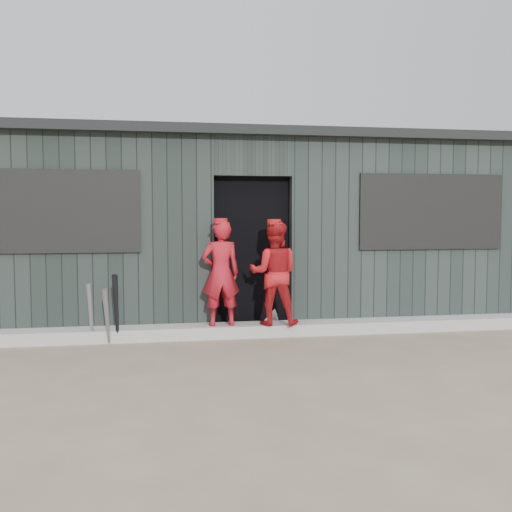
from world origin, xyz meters
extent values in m
plane|color=#776552|center=(0.00, 0.00, 0.00)|extent=(80.00, 80.00, 0.00)
cube|color=#9C9D97|center=(0.00, 1.82, 0.07)|extent=(8.00, 0.36, 0.15)
cone|color=gray|center=(-1.97, 1.66, 0.36)|extent=(0.09, 0.20, 0.72)
cone|color=gray|center=(-1.78, 1.55, 0.34)|extent=(0.09, 0.27, 0.68)
cone|color=black|center=(-1.68, 1.58, 0.42)|extent=(0.08, 0.28, 0.83)
imported|color=#A71420|center=(-0.44, 1.78, 0.80)|extent=(0.50, 0.35, 1.29)
imported|color=#B0151A|center=(0.21, 1.74, 0.79)|extent=(0.71, 0.61, 1.28)
imported|color=silver|center=(0.28, 2.32, 0.64)|extent=(0.69, 0.51, 1.28)
cube|color=black|center=(0.00, 3.50, 1.20)|extent=(7.60, 2.70, 2.20)
cube|color=#262D2A|center=(-2.25, 2.10, 1.25)|extent=(3.50, 0.20, 2.50)
cube|color=#2B3331|center=(2.25, 2.10, 1.25)|extent=(3.50, 0.20, 2.50)
cube|color=#282F2D|center=(0.00, 2.10, 2.25)|extent=(1.00, 0.20, 0.50)
cube|color=#262D2B|center=(3.90, 3.50, 1.25)|extent=(0.20, 3.00, 2.50)
cube|color=#262E2C|center=(0.00, 4.90, 1.25)|extent=(8.00, 0.20, 2.50)
cube|color=black|center=(0.00, 3.50, 2.56)|extent=(8.30, 3.30, 0.12)
cube|color=black|center=(-2.40, 1.98, 1.55)|extent=(2.00, 0.04, 1.00)
cube|color=black|center=(2.40, 1.98, 1.55)|extent=(2.00, 0.04, 1.00)
cube|color=black|center=(-0.18, 2.53, 1.35)|extent=(0.19, 0.19, 0.89)
cube|color=black|center=(0.02, 2.69, 1.30)|extent=(0.23, 0.20, 0.84)
camera|label=1|loc=(-1.16, -5.12, 1.49)|focal=40.00mm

